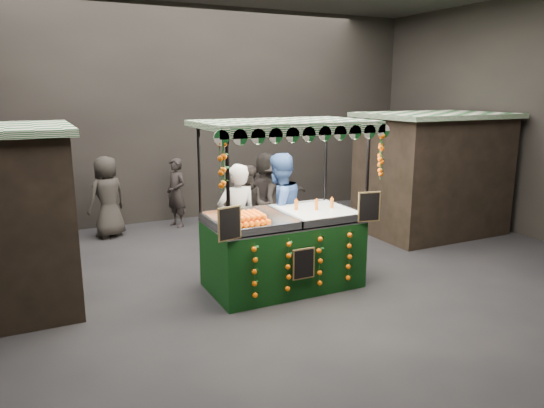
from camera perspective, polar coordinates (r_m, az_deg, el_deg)
name	(u,v)px	position (r m, az deg, el deg)	size (l,w,h in m)	color
ground	(283,286)	(8.27, 1.26, -9.14)	(12.00, 12.00, 0.00)	black
market_hall	(284,68)	(7.68, 1.38, 14.98)	(12.10, 10.10, 5.05)	black
neighbour_stall_right	(432,173)	(11.62, 17.46, 3.36)	(3.00, 2.20, 2.60)	black
juice_stall	(285,237)	(7.98, 1.42, -3.77)	(2.71, 1.59, 2.63)	black
vendor_grey	(237,220)	(8.48, -3.94, -1.84)	(0.71, 0.48, 1.90)	gray
vendor_blue	(279,211)	(8.83, 0.78, -0.82)	(1.17, 1.03, 2.02)	navy
shopper_0	(1,211)	(10.28, -28.08, -0.68)	(0.78, 0.60, 1.93)	black
shopper_1	(251,210)	(9.66, -2.40, -0.65)	(0.99, 0.88, 1.70)	#282320
shopper_2	(265,199)	(11.03, -0.84, 0.55)	(0.96, 0.66, 1.51)	#2C2523
shopper_3	(276,197)	(11.03, 0.51, 0.81)	(1.10, 1.19, 1.61)	black
shopper_4	(107,197)	(11.26, -17.98, 0.76)	(1.00, 0.86, 1.74)	#2A2622
shopper_5	(267,192)	(11.09, -0.58, 1.32)	(1.57, 1.51, 1.78)	black
shopper_6	(176,193)	(11.78, -10.69, 1.26)	(0.57, 0.67, 1.57)	black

